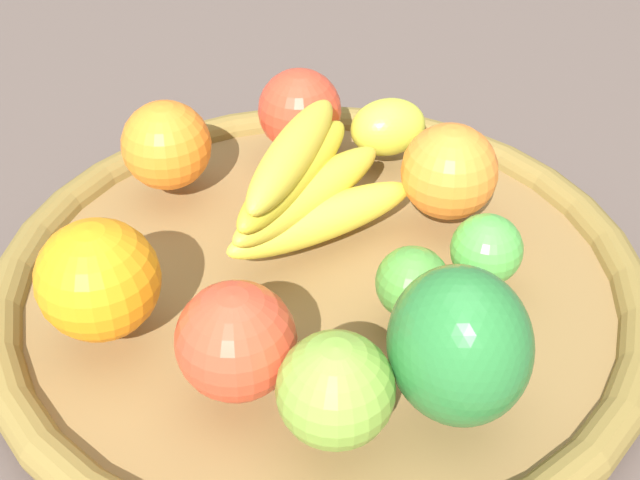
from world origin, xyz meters
The scene contains 13 objects.
ground_plane centered at (0.00, 0.00, 0.00)m, with size 2.40×2.40×0.00m, color brown.
basket centered at (0.00, 0.00, 0.02)m, with size 0.47×0.47×0.03m.
orange_1 centered at (-0.02, 0.11, 0.07)m, with size 0.07×0.07×0.07m, color orange.
banana_bunch centered at (-0.04, 0.00, 0.07)m, with size 0.14×0.16×0.07m.
apple_1 centered at (0.09, -0.09, 0.07)m, with size 0.07×0.07×0.07m, color #DE442B.
lime_1 centered at (0.06, 0.10, 0.06)m, with size 0.05×0.05×0.05m, color #50AA43.
lemon_0 centered at (-0.12, 0.11, 0.06)m, with size 0.06×0.05×0.05m, color yellow.
bell_pepper centered at (0.15, 0.02, 0.08)m, with size 0.08×0.08×0.10m, color #2A7634.
apple_2 centered at (0.14, -0.05, 0.07)m, with size 0.07×0.07×0.07m, color #7CA73B.
orange_0 centered at (-0.14, -0.07, 0.07)m, with size 0.07×0.07×0.07m, color orange.
lime_0 centered at (0.07, 0.04, 0.06)m, with size 0.05×0.05×0.05m, color #4E9538.
apple_0 centered at (-0.15, 0.04, 0.07)m, with size 0.07×0.07×0.07m, color red.
orange_2 centered at (0.01, -0.15, 0.07)m, with size 0.08×0.08×0.08m, color orange.
Camera 1 is at (0.43, -0.17, 0.41)m, focal length 47.43 mm.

